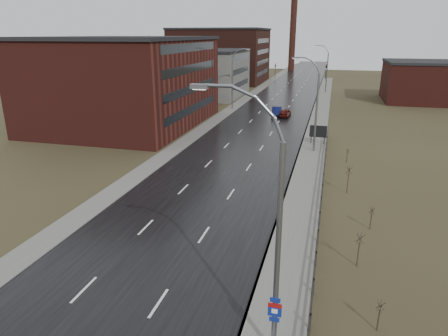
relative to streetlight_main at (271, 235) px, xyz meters
The scene contains 24 objects.
road 58.93m from the streetlight_main, 98.31° to the left, with size 14.00×300.00×0.06m, color black.
sidewalk_right 33.54m from the streetlight_main, 89.78° to the left, with size 3.20×180.00×0.18m, color #595651.
curb_right 33.57m from the streetlight_main, 92.42° to the left, with size 0.16×180.00×0.18m, color slate.
sidewalk_left 60.65m from the streetlight_main, 106.04° to the left, with size 2.40×260.00×0.12m, color #595651.
warehouse_near 52.13m from the streetlight_main, 124.42° to the left, with size 22.44×28.56×13.50m.
warehouse_mid 80.48m from the streetlight_main, 109.20° to the left, with size 16.32×20.40×10.50m.
warehouse_far 110.59m from the streetlight_main, 106.53° to the left, with size 26.52×24.48×15.50m.
building_right 82.95m from the streetlight_main, 74.74° to the left, with size 18.36×16.32×8.50m.
smokestack 149.01m from the streetlight_main, 95.58° to the left, with size 2.70×2.70×30.70m.
streetlight_main is the anchor object (origin of this frame).
streetlight_right_mid 34.01m from the streetlight_main, 89.95° to the left, with size 3.36×0.28×11.35m.
streetlight_left 62.15m from the streetlight_main, 105.08° to the left, with size 3.36×0.28×11.35m.
streetlight_right_far 88.01m from the streetlight_main, 89.98° to the left, with size 3.36×0.28×11.35m.
guardrail 17.27m from the streetlight_main, 83.61° to the left, with size 0.10×53.05×1.10m.
shrub_b 7.80m from the streetlight_main, 30.12° to the left, with size 0.41×0.43×1.68m.
shrub_c 10.87m from the streetlight_main, 63.45° to the left, with size 0.54×0.57×2.27m.
shrub_d 16.05m from the streetlight_main, 68.74° to the left, with size 0.43×0.45×1.79m.
shrub_e 22.11m from the streetlight_main, 79.31° to the left, with size 0.60×0.64×2.55m.
shrub_f 31.42m from the streetlight_main, 82.23° to the left, with size 0.39×0.41×1.61m.
billboard 37.83m from the streetlight_main, 89.04° to the left, with size 2.20×0.17×2.60m.
traffic_light_left 119.16m from the streetlight_main, 97.95° to the left, with size 0.58×2.73×5.30m.
traffic_light_right 118.01m from the streetlight_main, 90.23° to the left, with size 0.58×2.73×5.30m.
car_near 56.44m from the streetlight_main, 97.44° to the left, with size 1.64×4.70×1.55m, color #0B0F3A.
car_far 55.66m from the streetlight_main, 95.91° to the left, with size 1.70×4.23×1.44m, color #48100C.
Camera 1 is at (10.41, -12.55, 13.85)m, focal length 32.00 mm.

